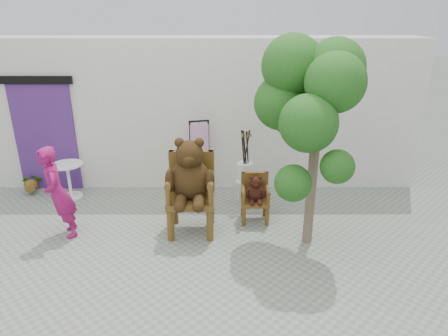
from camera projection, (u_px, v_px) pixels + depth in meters
name	position (u px, v px, depth m)	size (l,w,h in m)	color
ground_plane	(186.00, 258.00, 5.99)	(60.00, 60.00, 0.00)	gray
back_wall	(197.00, 112.00, 8.33)	(9.00, 1.00, 3.00)	silver
doorway	(45.00, 135.00, 7.96)	(1.40, 0.11, 2.33)	#48236A
chair_big	(190.00, 180.00, 6.42)	(0.78, 0.86, 1.63)	#4C3110
chair_small	(255.00, 193.00, 6.92)	(0.48, 0.46, 0.86)	#4C3110
person	(58.00, 193.00, 6.32)	(0.56, 0.37, 1.54)	#971258
cafe_table	(69.00, 177.00, 7.81)	(0.60, 0.60, 0.70)	white
display_stand	(200.00, 166.00, 7.96)	(0.52, 0.44, 1.51)	black
stool_bucket	(245.00, 172.00, 7.52)	(0.32, 0.32, 1.45)	white
tree	(308.00, 99.00, 5.68)	(1.54, 1.64, 3.18)	brown
potted_plant	(32.00, 183.00, 8.09)	(0.39, 0.33, 0.43)	#123D10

